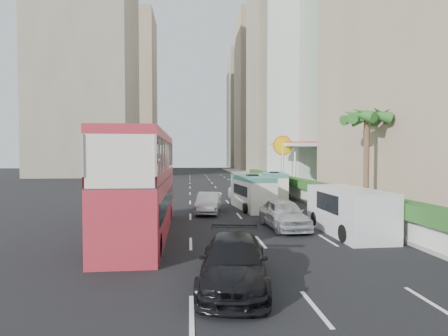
{
  "coord_description": "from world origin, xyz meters",
  "views": [
    {
      "loc": [
        -3.64,
        -17.63,
        3.96
      ],
      "look_at": [
        -1.5,
        4.0,
        3.2
      ],
      "focal_mm": 28.0,
      "sensor_mm": 36.0,
      "label": 1
    }
  ],
  "objects": [
    {
      "name": "double_decker_bus",
      "position": [
        -6.0,
        0.0,
        2.53
      ],
      "size": [
        2.5,
        11.0,
        5.06
      ],
      "primitive_type": "cube",
      "color": "#B52937",
      "rests_on": "ground"
    },
    {
      "name": "tower_far_b",
      "position": [
        17.0,
        104.0,
        20.0
      ],
      "size": [
        14.0,
        14.0,
        40.0
      ],
      "primitive_type": "cube",
      "color": "gray",
      "rests_on": "ground"
    },
    {
      "name": "shell_station",
      "position": [
        10.0,
        23.0,
        2.75
      ],
      "size": [
        6.5,
        8.0,
        5.5
      ],
      "primitive_type": "cube",
      "color": "silver",
      "rests_on": "ground"
    },
    {
      "name": "tower_far_a",
      "position": [
        17.0,
        82.0,
        22.0
      ],
      "size": [
        14.0,
        14.0,
        44.0
      ],
      "primitive_type": "cube",
      "color": "tan",
      "rests_on": "ground"
    },
    {
      "name": "palm_tree",
      "position": [
        7.8,
        4.0,
        3.38
      ],
      "size": [
        0.36,
        0.36,
        6.4
      ],
      "primitive_type": "cylinder",
      "color": "brown",
      "rests_on": "sidewalk"
    },
    {
      "name": "tower_left_b",
      "position": [
        -22.0,
        90.0,
        23.0
      ],
      "size": [
        16.0,
        16.0,
        46.0
      ],
      "primitive_type": "cube",
      "color": "tan",
      "rests_on": "ground"
    },
    {
      "name": "tower_left_a",
      "position": [
        -24.0,
        55.0,
        26.0
      ],
      "size": [
        18.0,
        18.0,
        52.0
      ],
      "primitive_type": "cube",
      "color": "gray",
      "rests_on": "ground"
    },
    {
      "name": "minibus_near",
      "position": [
        0.98,
        7.87,
        1.23
      ],
      "size": [
        2.55,
        5.76,
        2.47
      ],
      "primitive_type": "cube",
      "rotation": [
        0.0,
        0.0,
        0.13
      ],
      "color": "silver",
      "rests_on": "ground"
    },
    {
      "name": "sidewalk",
      "position": [
        9.0,
        25.0,
        0.09
      ],
      "size": [
        6.0,
        120.0,
        0.18
      ],
      "primitive_type": "cube",
      "color": "#99968C",
      "rests_on": "ground"
    },
    {
      "name": "car_black",
      "position": [
        -2.31,
        -7.16,
        0.0
      ],
      "size": [
        2.68,
        5.18,
        1.44
      ],
      "primitive_type": "imported",
      "rotation": [
        0.0,
        0.0,
        -0.14
      ],
      "color": "black",
      "rests_on": "ground"
    },
    {
      "name": "kerb_wall",
      "position": [
        6.2,
        14.0,
        0.68
      ],
      "size": [
        0.3,
        44.0,
        1.0
      ],
      "primitive_type": "cube",
      "color": "silver",
      "rests_on": "sidewalk"
    },
    {
      "name": "van_asset",
      "position": [
        0.99,
        12.7,
        0.0
      ],
      "size": [
        2.69,
        5.23,
        1.41
      ],
      "primitive_type": "imported",
      "rotation": [
        0.0,
        0.0,
        -0.07
      ],
      "color": "silver",
      "rests_on": "ground"
    },
    {
      "name": "ground_plane",
      "position": [
        0.0,
        0.0,
        0.0
      ],
      "size": [
        200.0,
        200.0,
        0.0
      ],
      "primitive_type": "plane",
      "color": "black",
      "rests_on": "ground"
    },
    {
      "name": "minibus_far",
      "position": [
        4.04,
        13.59,
        1.2
      ],
      "size": [
        2.42,
        5.58,
        2.4
      ],
      "primitive_type": "cube",
      "rotation": [
        0.0,
        0.0,
        -0.12
      ],
      "color": "silver",
      "rests_on": "ground"
    },
    {
      "name": "panel_van_near",
      "position": [
        4.42,
        -0.61,
        1.14
      ],
      "size": [
        2.33,
        5.72,
        2.28
      ],
      "primitive_type": "cube",
      "rotation": [
        0.0,
        0.0,
        0.01
      ],
      "color": "silver",
      "rests_on": "ground"
    },
    {
      "name": "car_silver_lane_b",
      "position": [
        1.48,
        0.92,
        0.0
      ],
      "size": [
        2.17,
        4.79,
        1.59
      ],
      "primitive_type": "imported",
      "rotation": [
        0.0,
        0.0,
        0.06
      ],
      "color": "silver",
      "rests_on": "ground"
    },
    {
      "name": "tower_mid",
      "position": [
        18.0,
        58.0,
        25.0
      ],
      "size": [
        16.0,
        16.0,
        50.0
      ],
      "primitive_type": "cube",
      "color": "gray",
      "rests_on": "ground"
    },
    {
      "name": "car_silver_lane_a",
      "position": [
        -2.34,
        6.44,
        0.0
      ],
      "size": [
        2.09,
        4.4,
        1.39
      ],
      "primitive_type": "imported",
      "rotation": [
        0.0,
        0.0,
        -0.15
      ],
      "color": "silver",
      "rests_on": "ground"
    },
    {
      "name": "panel_van_far",
      "position": [
        3.95,
        18.69,
        0.97
      ],
      "size": [
        2.29,
        4.99,
        1.94
      ],
      "primitive_type": "cube",
      "rotation": [
        0.0,
        0.0,
        0.07
      ],
      "color": "silver",
      "rests_on": "ground"
    },
    {
      "name": "hedge",
      "position": [
        6.2,
        14.0,
        1.53
      ],
      "size": [
        1.1,
        44.0,
        0.7
      ],
      "primitive_type": "cube",
      "color": "#2D6626",
      "rests_on": "kerb_wall"
    }
  ]
}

